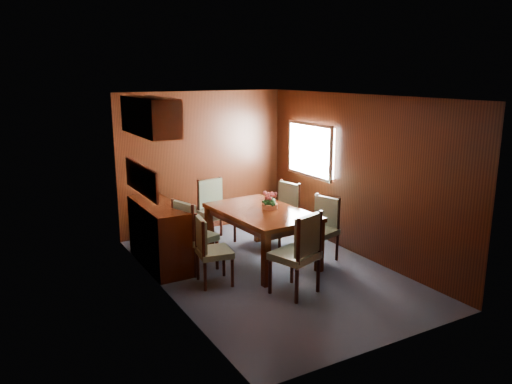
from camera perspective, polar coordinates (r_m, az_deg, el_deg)
ground at (r=7.05m, az=1.65°, el=-9.01°), size 4.50×4.50×0.00m
room_shell at (r=6.83m, az=-0.46°, el=4.52°), size 3.06×4.52×2.41m
sideboard at (r=7.26m, az=-11.01°, el=-4.80°), size 0.48×1.40×0.90m
dining_table at (r=7.18m, az=0.63°, el=-2.92°), size 1.15×1.73×0.78m
chair_left_near at (r=6.48m, az=-5.38°, el=-6.26°), size 0.48×0.50×0.92m
chair_left_far at (r=6.92m, az=-7.42°, el=-4.54°), size 0.58×0.60×1.02m
chair_right_near at (r=7.37m, az=7.58°, el=-3.75°), size 0.54×0.55×0.95m
chair_right_far at (r=8.00m, az=3.19°, el=-2.03°), size 0.53×0.55×1.00m
chair_head at (r=6.15m, az=5.05°, el=-6.56°), size 0.63×0.62×1.07m
chair_foot at (r=8.15m, az=-4.81°, el=-1.68°), size 0.55×0.53×1.03m
flower_centerpiece at (r=7.21m, az=1.59°, el=-0.97°), size 0.25×0.25×0.25m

